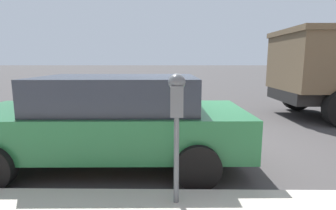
{
  "coord_description": "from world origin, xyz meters",
  "views": [
    {
      "loc": [
        -5.34,
        0.56,
        1.75
      ],
      "look_at": [
        -2.2,
        0.6,
        1.22
      ],
      "focal_mm": 28.0,
      "sensor_mm": 36.0,
      "label": 1
    }
  ],
  "objects": [
    {
      "name": "parking_meter",
      "position": [
        -2.5,
        0.5,
        1.26
      ],
      "size": [
        0.21,
        0.19,
        1.5
      ],
      "color": "#4C5156",
      "rests_on": "sidewalk"
    },
    {
      "name": "ground_plane",
      "position": [
        0.0,
        0.0,
        0.0
      ],
      "size": [
        220.0,
        220.0,
        0.0
      ],
      "primitive_type": "plane",
      "color": "#3D3A3A"
    },
    {
      "name": "car_green",
      "position": [
        -1.03,
        1.57,
        0.79
      ],
      "size": [
        2.17,
        4.57,
        1.5
      ],
      "rotation": [
        0.0,
        0.0,
        0.02
      ],
      "color": "#1E5B33",
      "rests_on": "ground_plane"
    }
  ]
}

